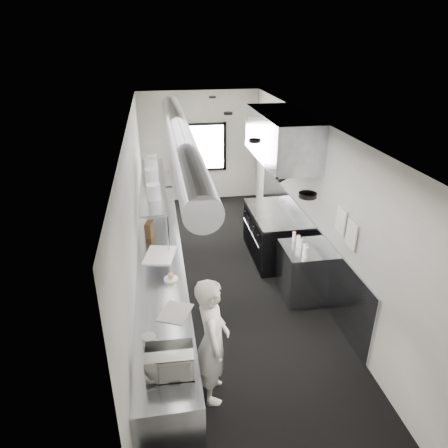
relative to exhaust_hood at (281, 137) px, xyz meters
name	(u,v)px	position (x,y,z in m)	size (l,w,h in m)	color
floor	(226,279)	(-1.10, -0.70, -2.39)	(3.00, 8.00, 0.01)	black
ceiling	(227,123)	(-1.10, -0.70, 0.41)	(3.00, 8.00, 0.01)	white
wall_back	(200,147)	(-1.10, 3.30, -0.99)	(3.00, 0.02, 2.80)	beige
wall_front	(312,403)	(-1.10, -4.70, -0.99)	(3.00, 0.02, 2.80)	beige
wall_left	(135,214)	(-2.60, -0.70, -0.99)	(0.02, 8.00, 2.80)	beige
wall_right	(312,202)	(0.40, -0.70, -0.99)	(0.02, 8.00, 2.80)	beige
wall_cladding	(301,238)	(0.38, -0.40, -1.84)	(0.03, 5.50, 1.10)	#8F949C
hvac_duct	(180,136)	(-1.80, -0.30, 0.16)	(0.40, 0.40, 6.40)	#989BA1
service_window	(200,148)	(-1.10, 3.26, -0.99)	(1.36, 0.05, 1.25)	white
exhaust_hood	(281,137)	(0.00, 0.00, 0.00)	(0.81, 2.20, 0.88)	#8F949C
prep_counter	(162,278)	(-2.25, -1.20, -1.94)	(0.70, 6.00, 0.90)	#8F949C
pass_shelf	(153,184)	(-2.29, 0.30, -0.86)	(0.45, 3.00, 0.68)	#8F949C
range	(272,234)	(-0.06, 0.00, -1.92)	(0.88, 1.60, 0.94)	black
bottle_station	(302,272)	(0.05, -1.40, -1.94)	(0.65, 0.80, 0.90)	#8F949C
far_work_table	(157,196)	(-2.25, 2.50, -1.94)	(0.70, 1.20, 0.90)	#8F949C
notice_sheet_a	(341,221)	(0.37, -1.90, -0.79)	(0.02, 0.28, 0.38)	white
notice_sheet_b	(351,235)	(0.37, -2.25, -0.84)	(0.02, 0.28, 0.38)	white
line_cook	(212,341)	(-1.70, -3.21, -1.56)	(0.60, 0.40, 1.65)	silver
microwave	(170,361)	(-2.20, -3.68, -1.35)	(0.45, 0.34, 0.27)	silver
deli_tub_a	(150,347)	(-2.40, -3.34, -1.45)	(0.13, 0.13, 0.09)	#A3ADA0
deli_tub_b	(149,340)	(-2.41, -3.23, -1.44)	(0.15, 0.15, 0.11)	#A3ADA0
newspaper	(175,312)	(-2.09, -2.72, -1.49)	(0.34, 0.43, 0.01)	silver
small_plate	(171,279)	(-2.11, -1.95, -1.48)	(0.20, 0.20, 0.02)	white
pastry	(171,276)	(-2.11, -1.95, -1.43)	(0.09, 0.09, 0.09)	tan
cutting_board	(160,255)	(-2.25, -1.24, -1.48)	(0.44, 0.59, 0.02)	white
knife_block	(149,229)	(-2.40, -0.53, -1.36)	(0.11, 0.24, 0.26)	#4F351C
plate_stack_a	(154,192)	(-2.28, -0.54, -0.69)	(0.22, 0.22, 0.26)	white
plate_stack_b	(152,177)	(-2.30, 0.12, -0.66)	(0.25, 0.25, 0.32)	white
plate_stack_c	(151,168)	(-2.31, 0.61, -0.64)	(0.26, 0.26, 0.37)	white
plate_stack_d	(151,162)	(-2.30, 1.03, -0.65)	(0.22, 0.22, 0.34)	white
squeeze_bottle_a	(306,252)	(-0.02, -1.68, -1.40)	(0.06, 0.06, 0.19)	white
squeeze_bottle_b	(305,250)	(-0.01, -1.60, -1.39)	(0.06, 0.06, 0.19)	white
squeeze_bottle_c	(301,243)	(0.00, -1.36, -1.41)	(0.05, 0.05, 0.16)	white
squeeze_bottle_d	(298,241)	(-0.01, -1.29, -1.40)	(0.06, 0.06, 0.18)	white
squeeze_bottle_e	(294,236)	(-0.02, -1.10, -1.41)	(0.05, 0.05, 0.16)	white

